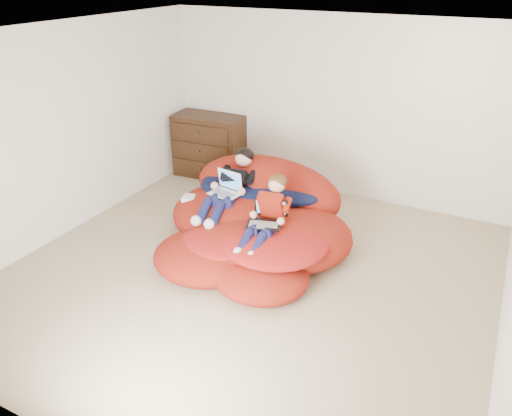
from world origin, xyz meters
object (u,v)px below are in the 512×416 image
at_px(older_boy, 232,183).
at_px(younger_boy, 268,211).
at_px(laptop_black, 267,217).
at_px(dresser, 209,146).
at_px(laptop_white, 227,188).
at_px(beanbag_pile, 256,221).

height_order(older_boy, younger_boy, older_boy).
bearing_deg(laptop_black, dresser, 135.79).
bearing_deg(laptop_white, younger_boy, -23.97).
bearing_deg(younger_boy, laptop_black, -90.00).
distance_m(beanbag_pile, laptop_black, 0.57).
bearing_deg(dresser, younger_boy, -43.81).
bearing_deg(beanbag_pile, dresser, 136.59).
xyz_separation_m(laptop_white, laptop_black, (0.71, -0.34, -0.07)).
bearing_deg(laptop_black, younger_boy, 90.00).
distance_m(older_boy, laptop_white, 0.12).
xyz_separation_m(younger_boy, laptop_white, (-0.71, 0.32, 0.02)).
xyz_separation_m(beanbag_pile, older_boy, (-0.39, 0.10, 0.38)).
distance_m(younger_boy, laptop_white, 0.78).
height_order(beanbag_pile, laptop_black, beanbag_pile).
height_order(beanbag_pile, older_boy, older_boy).
distance_m(dresser, older_boy, 1.89).
relative_size(younger_boy, laptop_black, 2.02).
bearing_deg(younger_boy, beanbag_pile, 134.25).
bearing_deg(beanbag_pile, laptop_white, -177.31).
relative_size(dresser, laptop_black, 2.40).
distance_m(laptop_white, laptop_black, 0.79).
height_order(older_boy, laptop_black, older_boy).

